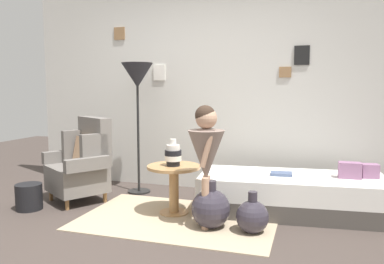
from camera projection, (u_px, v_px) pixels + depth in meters
name	position (u px, v px, depth m)	size (l,w,h in m)	color
ground_plane	(142.00, 242.00, 3.26)	(12.00, 12.00, 0.00)	#423833
gallery_wall	(204.00, 89.00, 4.96)	(4.80, 0.12, 2.60)	beige
rug	(178.00, 219.00, 3.84)	(1.93, 1.27, 0.01)	tan
armchair	(82.00, 163.00, 4.46)	(0.90, 0.85, 0.97)	olive
daybed	(291.00, 194.00, 4.02)	(1.97, 0.97, 0.40)	#4C4742
pillow_head	(370.00, 171.00, 3.89)	(0.16, 0.12, 0.14)	gray
pillow_mid	(350.00, 170.00, 3.87)	(0.22, 0.12, 0.16)	gray
side_table	(174.00, 179.00, 3.97)	(0.56, 0.56, 0.51)	tan
vase_striped	(174.00, 155.00, 3.93)	(0.17, 0.17, 0.28)	black
floor_lamp	(137.00, 81.00, 4.70)	(0.39, 0.39, 1.62)	black
person_child	(206.00, 150.00, 3.51)	(0.34, 0.34, 1.15)	tan
book_on_daybed	(281.00, 174.00, 4.01)	(0.22, 0.16, 0.03)	#4B5B7F
demijohn_near	(211.00, 208.00, 3.58)	(0.37, 0.37, 0.45)	#332D38
demijohn_far	(252.00, 216.00, 3.46)	(0.30, 0.30, 0.38)	#332D38
magazine_basket	(29.00, 197.00, 4.14)	(0.28, 0.28, 0.28)	black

